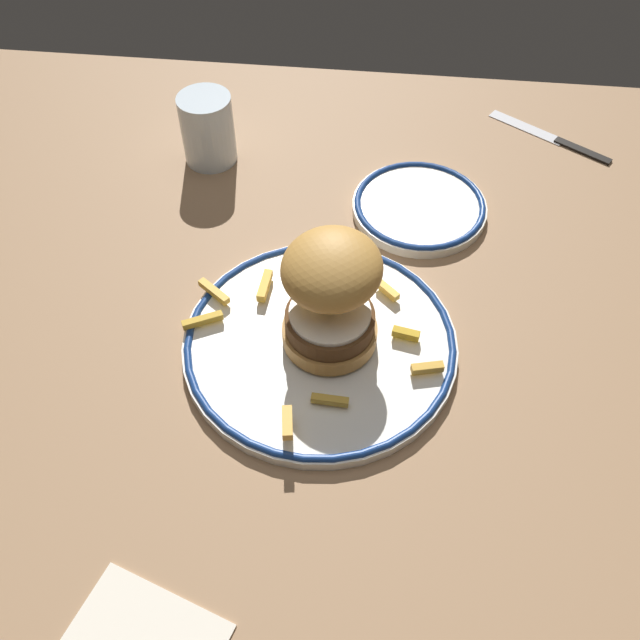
# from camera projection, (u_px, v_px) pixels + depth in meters

# --- Properties ---
(ground_plane) EXTENTS (1.33, 0.99, 0.04)m
(ground_plane) POSITION_uv_depth(u_px,v_px,m) (317.00, 331.00, 0.78)
(ground_plane) COLOR #977250
(dinner_plate) EXTENTS (0.29, 0.29, 0.02)m
(dinner_plate) POSITION_uv_depth(u_px,v_px,m) (320.00, 343.00, 0.74)
(dinner_plate) COLOR white
(dinner_plate) RESTS_ON ground_plane
(burger) EXTENTS (0.13, 0.14, 0.12)m
(burger) POSITION_uv_depth(u_px,v_px,m) (331.00, 294.00, 0.69)
(burger) COLOR #B7803E
(burger) RESTS_ON dinner_plate
(fries_pile) EXTENTS (0.27, 0.27, 0.02)m
(fries_pile) POSITION_uv_depth(u_px,v_px,m) (307.00, 315.00, 0.74)
(fries_pile) COLOR gold
(fries_pile) RESTS_ON dinner_plate
(water_glass) EXTENTS (0.07, 0.07, 0.09)m
(water_glass) POSITION_uv_depth(u_px,v_px,m) (208.00, 134.00, 0.91)
(water_glass) COLOR silver
(water_glass) RESTS_ON ground_plane
(side_plate) EXTENTS (0.17, 0.17, 0.02)m
(side_plate) POSITION_uv_depth(u_px,v_px,m) (419.00, 206.00, 0.87)
(side_plate) COLOR white
(side_plate) RESTS_ON ground_plane
(knife) EXTENTS (0.16, 0.11, 0.01)m
(knife) POSITION_uv_depth(u_px,v_px,m) (559.00, 140.00, 0.96)
(knife) COLOR black
(knife) RESTS_ON ground_plane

